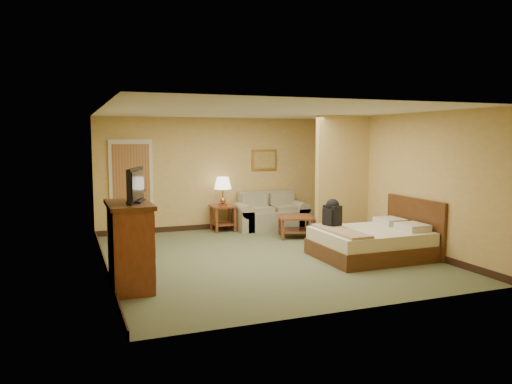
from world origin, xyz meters
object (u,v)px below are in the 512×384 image
dresser (130,245)px  coffee_table (296,222)px  loveseat (270,216)px  bed (374,242)px

dresser → coffee_table: bearing=32.7°
loveseat → dresser: 5.16m
coffee_table → bed: bearing=-75.9°
dresser → bed: (4.30, 0.29, -0.34)m
coffee_table → dresser: size_ratio=0.74×
coffee_table → loveseat: bearing=94.2°
dresser → bed: size_ratio=0.64×
coffee_table → dresser: 4.48m
loveseat → coffee_table: 1.19m
bed → dresser: bearing=-176.2°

